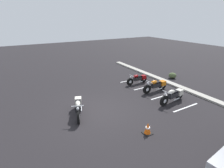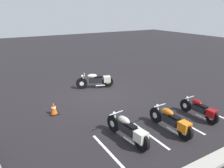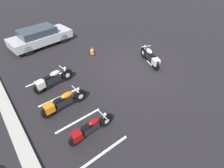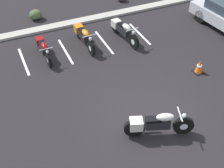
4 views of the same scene
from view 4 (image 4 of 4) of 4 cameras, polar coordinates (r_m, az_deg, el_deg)
ground at (r=10.90m, az=6.68°, el=-5.45°), size 60.00×60.00×0.00m
motorcycle_cream_featured at (r=9.95m, az=7.99°, el=-7.27°), size 2.15×1.00×0.88m
parked_bike_0 at (r=13.59m, az=-12.44°, el=6.42°), size 0.55×1.97×0.77m
parked_bike_1 at (r=14.09m, az=-5.21°, el=8.78°), size 0.61×2.19×0.86m
parked_bike_2 at (r=14.45m, az=2.07°, el=9.82°), size 0.66×2.22×0.87m
concrete_curb at (r=16.10m, az=-5.91°, el=11.35°), size 18.00×0.50×0.12m
landscape_rock_1 at (r=16.69m, az=-13.81°, el=12.21°), size 0.84×0.81×0.50m
traffic_cone at (r=12.92m, az=15.65°, el=3.04°), size 0.40×0.40×0.56m
stall_line_0 at (r=13.71m, az=-15.85°, el=4.01°), size 0.10×2.10×0.00m
stall_line_1 at (r=13.96m, az=-8.49°, el=5.92°), size 0.10×2.10×0.00m
stall_line_2 at (r=14.44m, az=-1.46°, el=7.65°), size 0.10×2.10×0.00m
stall_line_3 at (r=15.13m, az=5.07°, el=9.15°), size 0.10×2.10×0.00m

